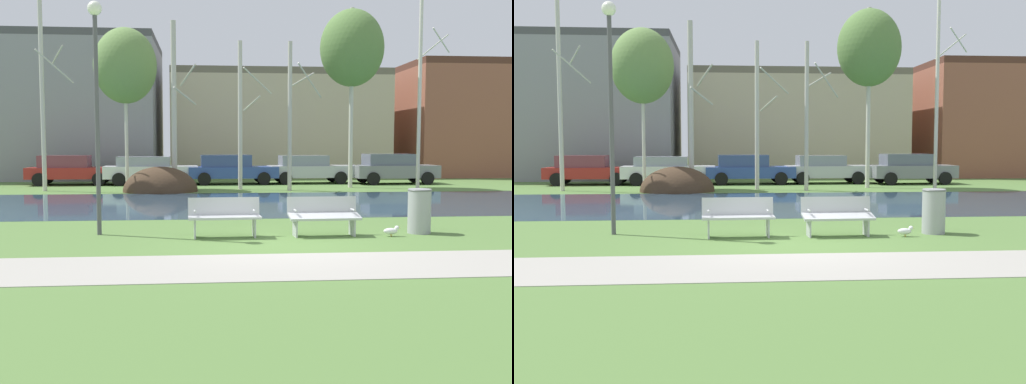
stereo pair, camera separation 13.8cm
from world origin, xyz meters
The scene contains 24 objects.
ground_plane centered at (0.00, 10.00, 0.00)m, with size 120.00×120.00×0.00m, color #517538.
paved_path_strip centered at (0.00, -2.08, 0.01)m, with size 60.00×2.20×0.01m, color #9E998E.
river_band centered at (0.00, 8.38, 0.00)m, with size 80.00×8.33×0.01m, color #2D475B.
soil_mound centered at (-3.39, 13.59, 0.00)m, with size 3.18×2.57×2.15m, color #423021.
bench_left centered at (-1.12, 1.13, 0.47)m, with size 1.62×0.61×0.87m.
bench_right centered at (1.11, 1.13, 0.47)m, with size 1.62×0.61×0.87m.
trash_bin centered at (3.39, 1.31, 0.53)m, with size 0.55×0.55×1.03m.
seagull centered at (2.60, 0.88, 0.13)m, with size 0.39×0.14×0.24m.
streetlamp centered at (-3.95, 1.74, 3.49)m, with size 0.32×0.32×5.21m.
birch_far_left centered at (-8.37, 14.36, 4.71)m, with size 1.48×2.32×9.35m.
birch_left centered at (-4.98, 15.13, 5.48)m, with size 2.78×2.78×7.16m.
birch_center_left centered at (-2.77, 13.93, 3.67)m, with size 1.09×1.91×7.26m.
birch_center centered at (0.13, 14.50, 3.34)m, with size 1.51×2.30×6.55m.
birch_center_right centered at (2.24, 13.69, 3.31)m, with size 1.45×2.39×6.43m.
birch_right centered at (5.27, 15.18, 6.39)m, with size 2.93×2.93×8.23m.
birch_far_right centered at (8.17, 14.16, 4.38)m, with size 1.39×2.52×8.54m.
parked_van_nearest_red centered at (-8.15, 18.13, 0.77)m, with size 4.29×2.04×1.46m.
parked_sedan_second_white centered at (-4.23, 18.02, 0.75)m, with size 4.64×2.14×1.40m.
parked_hatch_third_blue centered at (-0.18, 17.95, 0.77)m, with size 4.51×2.03×1.48m.
parked_wagon_fourth_silver centered at (3.81, 18.22, 0.76)m, with size 4.32×2.08×1.44m.
parked_suv_fifth_grey centered at (8.04, 17.45, 0.80)m, with size 4.26×2.08×1.52m.
building_grey_warehouse centered at (-10.65, 24.58, 4.07)m, with size 12.83×8.28×8.13m.
building_beige_block centered at (3.11, 26.21, 3.23)m, with size 13.06×8.01×6.45m.
building_brick_low centered at (17.02, 25.40, 3.53)m, with size 11.67×7.93×7.05m.
Camera 1 is at (-1.59, -11.90, 2.09)m, focal length 41.59 mm.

